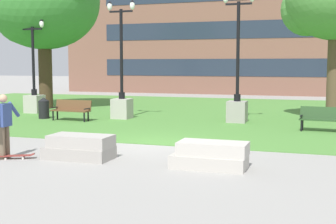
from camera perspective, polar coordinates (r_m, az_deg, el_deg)
The scene contains 14 objects.
ground_plane at distance 14.51m, azimuth -1.86°, elevation -4.05°, with size 140.00×140.00×0.00m, color gray.
grass_lawn at distance 24.05m, azimuth 6.44°, elevation -0.09°, with size 40.00×20.00×0.02m, color #4C8438.
concrete_block_center at distance 12.61m, azimuth -10.71°, elevation -4.26°, with size 1.80×0.90×0.64m.
concrete_block_left at distance 11.35m, azimuth 5.24°, elevation -5.31°, with size 1.82×0.90×0.64m.
person_skateboarder at distance 13.09m, azimuth -19.38°, elevation -1.18°, with size 0.26×1.38×1.71m.
skateboard at distance 13.07m, azimuth -18.17°, elevation -5.08°, with size 1.00×0.64×0.14m.
park_bench_near_left at distance 20.94m, azimuth -11.66°, elevation 0.39°, with size 1.83×0.65×0.90m.
park_bench_near_right at distance 18.11m, azimuth 18.60°, elevation -0.65°, with size 1.83×0.66×0.90m.
lamp_post_right at distance 24.70m, azimuth -16.00°, elevation 2.15°, with size 1.32×0.80×4.71m.
lamp_post_left at distance 21.35m, azimuth -5.65°, elevation 2.07°, with size 1.32×0.80×5.31m.
lamp_post_center at distance 20.08m, azimuth 8.44°, elevation 1.87°, with size 1.32×0.80×5.47m.
tree_far_left at distance 27.29m, azimuth -15.04°, elevation 12.68°, with size 6.46×6.15×8.50m.
trash_bin at distance 22.03m, azimuth -14.91°, elevation 0.48°, with size 0.49×0.49×0.96m.
building_facade_distant at distance 38.61m, azimuth 8.74°, elevation 10.89°, with size 30.81×1.03×11.83m.
Camera 1 is at (4.97, -13.40, 2.51)m, focal length 50.00 mm.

